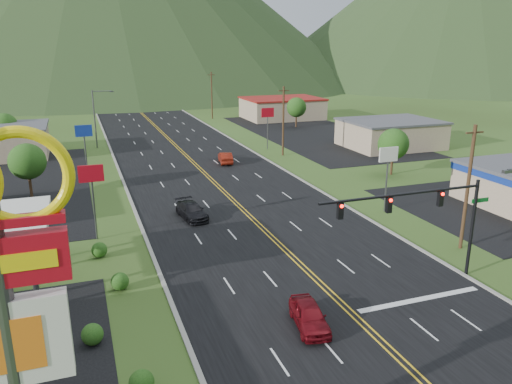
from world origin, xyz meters
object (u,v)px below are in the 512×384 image
object	(u,v)px
traffic_signal	(427,210)
car_red_near	(309,316)
car_dark_mid	(192,211)
pylon_sign	(2,300)
car_red_far	(225,158)
streetlight_west	(96,115)

from	to	relation	value
traffic_signal	car_red_near	distance (m)	10.92
car_dark_mid	traffic_signal	bearing A→B (deg)	-64.40
car_red_near	pylon_sign	bearing A→B (deg)	-136.02
pylon_sign	car_red_far	distance (m)	55.86
car_dark_mid	car_red_far	distance (m)	22.71
pylon_sign	streetlight_west	bearing A→B (deg)	85.53
pylon_sign	car_red_near	distance (m)	18.90
streetlight_west	car_red_near	bearing A→B (deg)	-81.66
pylon_sign	car_red_near	world-z (taller)	pylon_sign
car_red_near	car_dark_mid	bearing A→B (deg)	105.59
car_red_near	streetlight_west	bearing A→B (deg)	107.90
traffic_signal	pylon_sign	bearing A→B (deg)	-152.94
traffic_signal	car_red_far	size ratio (longest dim) A/B	2.88
traffic_signal	streetlight_west	xyz separation A→B (m)	(-18.16, 56.00, -0.15)
car_red_near	car_red_far	size ratio (longest dim) A/B	0.93
car_red_near	traffic_signal	bearing A→B (deg)	24.04
car_red_near	car_red_far	distance (m)	42.11
traffic_signal	car_red_near	world-z (taller)	traffic_signal
car_red_near	car_dark_mid	size ratio (longest dim) A/B	0.86
pylon_sign	car_dark_mid	size ratio (longest dim) A/B	2.84
pylon_sign	car_red_near	bearing A→B (deg)	34.42
pylon_sign	car_red_near	size ratio (longest dim) A/B	3.31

